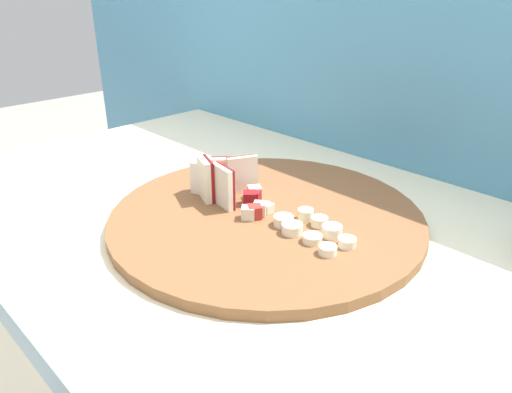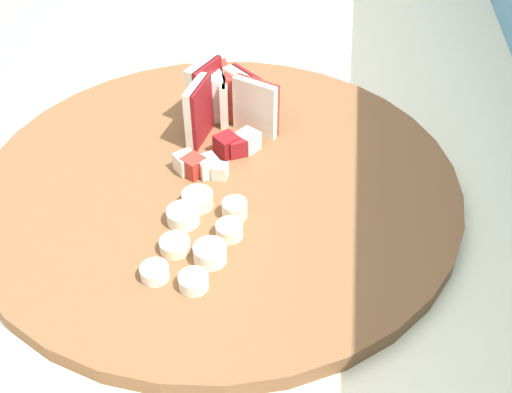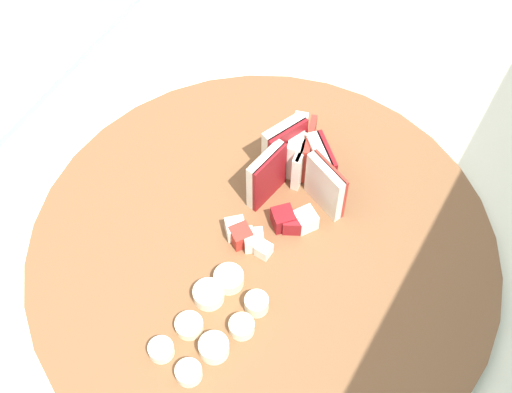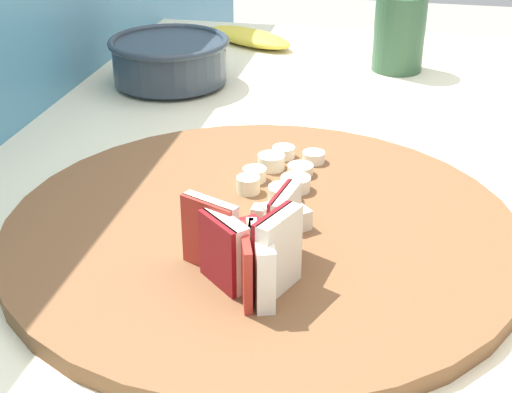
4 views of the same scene
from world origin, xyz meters
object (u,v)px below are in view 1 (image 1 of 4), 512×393
at_px(apple_wedge_fan, 219,179).
at_px(apple_dice_pile, 255,203).
at_px(cutting_board, 266,217).
at_px(banana_slice_rows, 312,229).

height_order(apple_wedge_fan, apple_dice_pile, apple_wedge_fan).
height_order(cutting_board, apple_wedge_fan, apple_wedge_fan).
bearing_deg(banana_slice_rows, cutting_board, 178.90).
relative_size(cutting_board, apple_dice_pile, 5.66).
bearing_deg(apple_dice_pile, apple_wedge_fan, -175.22).
distance_m(apple_wedge_fan, banana_slice_rows, 0.18).
xyz_separation_m(cutting_board, apple_wedge_fan, (-0.09, -0.01, 0.04)).
height_order(cutting_board, banana_slice_rows, banana_slice_rows).
xyz_separation_m(cutting_board, apple_dice_pile, (-0.02, -0.01, 0.02)).
relative_size(apple_wedge_fan, apple_dice_pile, 1.26).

